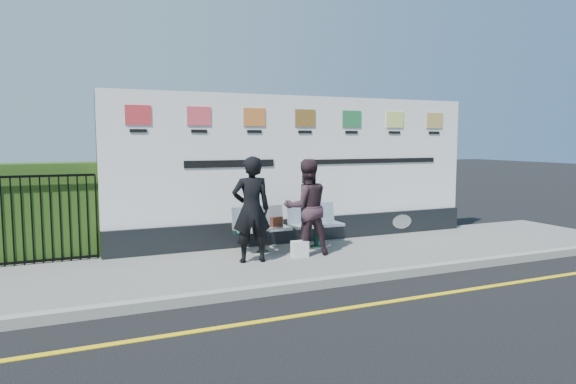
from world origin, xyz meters
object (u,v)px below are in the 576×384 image
Objects in this scene: billboard at (303,179)px; bench at (290,237)px; woman_left at (251,209)px; woman_right at (306,207)px.

billboard is 3.67× the size of bench.
woman_left is 1.04× the size of woman_right.
woman_left is at bearing 11.29° from woman_right.
billboard is 2.13m from woman_left.
woman_right reaches higher than bench.
billboard is 4.37× the size of woman_left.
billboard is 1.38m from woman_right.
woman_left is at bearing -140.67° from billboard.
billboard reaches higher than woman_right.
woman_left is at bearing -148.29° from bench.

